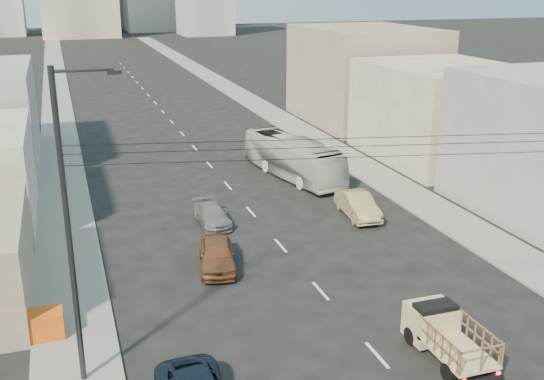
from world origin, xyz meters
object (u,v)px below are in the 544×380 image
city_bus (293,158)px  sedan_grey (212,215)px  flatbed_pickup (446,332)px  crate_stack (42,324)px  sedan_brown (217,254)px  sedan_tan (358,205)px  streetlamp_left (71,224)px

city_bus → sedan_grey: city_bus is taller
flatbed_pickup → crate_stack: 16.93m
sedan_brown → sedan_grey: (1.23, 6.37, -0.17)m
sedan_brown → sedan_grey: size_ratio=1.08×
crate_stack → sedan_tan: bearing=25.6°
flatbed_pickup → sedan_grey: flatbed_pickup is taller
city_bus → sedan_grey: bearing=-147.8°
city_bus → crate_stack: (-18.40, -18.86, -0.88)m
city_bus → sedan_brown: (-9.61, -14.32, -0.78)m
sedan_tan → crate_stack: size_ratio=2.65×
city_bus → sedan_tan: (0.94, -9.59, -0.78)m
flatbed_pickup → city_bus: city_bus is taller
sedan_tan → sedan_grey: (-9.32, 1.64, -0.17)m
flatbed_pickup → city_bus: bearing=83.7°
flatbed_pickup → sedan_grey: size_ratio=1.03×
crate_stack → sedan_brown: bearing=27.3°
sedan_brown → sedan_tan: sedan_brown is taller
sedan_grey → crate_stack: size_ratio=2.37×
flatbed_pickup → crate_stack: size_ratio=2.45×
flatbed_pickup → streetlamp_left: (-13.99, 2.87, 5.34)m
city_bus → streetlamp_left: bearing=-137.9°
flatbed_pickup → city_bus: 25.59m
crate_stack → streetlamp_left: bearing=-66.6°
flatbed_pickup → sedan_tan: size_ratio=0.92×
flatbed_pickup → sedan_tan: bearing=76.7°
flatbed_pickup → sedan_tan: flatbed_pickup is taller
crate_stack → flatbed_pickup: bearing=-22.9°
city_bus → streetlamp_left: size_ratio=0.94×
city_bus → crate_stack: bearing=-145.6°
sedan_brown → streetlamp_left: (-7.18, -8.24, 5.65)m
flatbed_pickup → crate_stack: flatbed_pickup is taller
flatbed_pickup → sedan_tan: 16.28m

